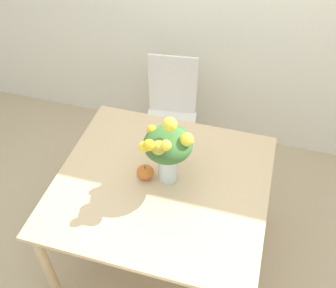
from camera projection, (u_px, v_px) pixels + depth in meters
ground_plane at (163, 248)px, 2.95m from camera, size 12.00×12.00×0.00m
dining_table at (162, 191)px, 2.48m from camera, size 1.30×1.19×0.77m
flower_vase at (167, 149)px, 2.25m from camera, size 0.29×0.32×0.50m
pumpkin at (145, 172)px, 2.42m from camera, size 0.11×0.11×0.10m
dining_chair_near_window at (171, 115)px, 3.29m from camera, size 0.47×0.47×0.99m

